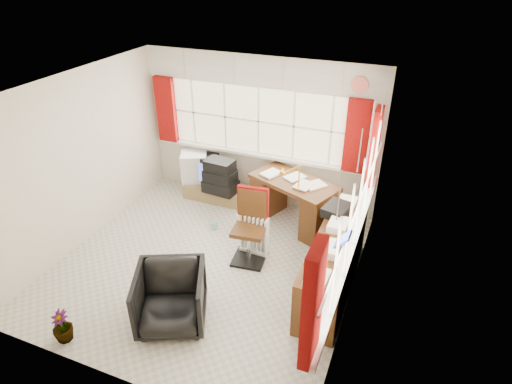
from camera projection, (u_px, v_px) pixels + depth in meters
The scene contains 20 objects.
ground at pixel (208, 264), 6.07m from camera, with size 4.00×4.00×0.00m, color beige.
room_walls at pixel (201, 170), 5.33m from camera, with size 4.00×4.00×4.00m.
window_back at pixel (258, 151), 7.17m from camera, with size 3.70×0.12×3.60m.
window_right at pixel (352, 240), 4.98m from camera, with size 0.12×3.70×3.60m.
curtains at pixel (294, 155), 5.80m from camera, with size 3.83×3.83×1.15m.
overhead_cabinets at pixel (302, 97), 5.43m from camera, with size 3.98×3.98×0.48m.
desk at pixel (293, 200), 6.76m from camera, with size 1.51×1.14×0.81m.
desk_lamp at pixel (299, 172), 6.22m from camera, with size 0.14×0.12×0.41m.
task_chair at pixel (251, 222), 5.96m from camera, with size 0.50×0.53×1.08m.
office_chair at pixel (171, 298), 4.96m from camera, with size 0.78×0.80×0.73m, color black.
radiator at pixel (255, 238), 6.17m from camera, with size 0.43×0.19×0.63m.
credenza at pixel (333, 263), 5.48m from camera, with size 0.50×2.00×0.85m.
file_tray at pixel (337, 210), 5.79m from camera, with size 0.31×0.40×0.13m, color black.
tv_bench at pixel (224, 193), 7.57m from camera, with size 1.40×0.50×0.25m, color #9E824F.
crt_tv at pixel (203, 165), 7.69m from camera, with size 0.60×0.57×0.50m.
hifi_stack at pixel (220, 177), 7.23m from camera, with size 0.60×0.41×0.59m.
mini_fridge at pixel (195, 172), 7.71m from camera, with size 0.60×0.60×0.77m.
spray_bottle_a at pixel (238, 226), 6.67m from camera, with size 0.10×0.10×0.27m, color silver.
spray_bottle_b at pixel (213, 224), 6.77m from camera, with size 0.09×0.09×0.20m, color #92DAC9.
flower_vase at pixel (62, 326), 4.81m from camera, with size 0.23×0.23×0.41m, color black.
Camera 1 is at (2.40, -4.16, 3.91)m, focal length 30.00 mm.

